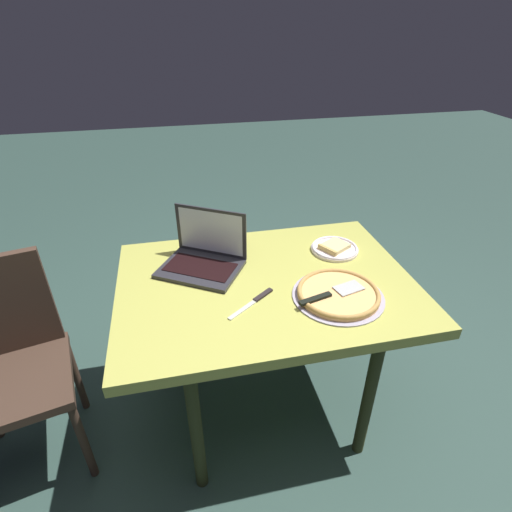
% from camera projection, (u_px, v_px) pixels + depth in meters
% --- Properties ---
extents(ground_plane, '(12.00, 12.00, 0.00)m').
position_uv_depth(ground_plane, '(264.00, 399.00, 2.08)').
color(ground_plane, '#2C443D').
extents(dining_table, '(1.23, 0.88, 0.75)m').
position_uv_depth(dining_table, '(266.00, 294.00, 1.72)').
color(dining_table, '#AAAA4A').
rests_on(dining_table, ground_plane).
extents(laptop, '(0.42, 0.39, 0.24)m').
position_uv_depth(laptop, '(204.00, 257.00, 1.76)').
color(laptop, '#28272D').
rests_on(laptop, dining_table).
extents(pizza_plate, '(0.22, 0.22, 0.04)m').
position_uv_depth(pizza_plate, '(334.00, 248.00, 1.89)').
color(pizza_plate, white).
rests_on(pizza_plate, dining_table).
extents(pizza_tray, '(0.36, 0.36, 0.03)m').
position_uv_depth(pizza_tray, '(338.00, 294.00, 1.58)').
color(pizza_tray, '#A39BAE').
rests_on(pizza_tray, dining_table).
extents(table_knife, '(0.21, 0.16, 0.01)m').
position_uv_depth(table_knife, '(255.00, 300.00, 1.57)').
color(table_knife, beige).
rests_on(table_knife, dining_table).
extents(chair_near, '(0.51, 0.51, 0.93)m').
position_uv_depth(chair_near, '(9.00, 357.00, 1.61)').
color(chair_near, '#3C2A20').
rests_on(chair_near, ground_plane).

